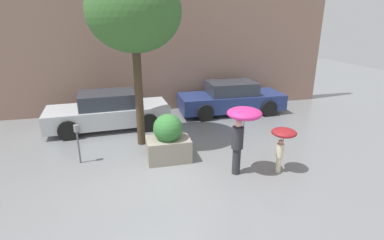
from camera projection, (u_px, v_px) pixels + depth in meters
The scene contains 9 objects.
ground_plane at pixel (156, 181), 7.84m from camera, with size 40.00×40.00×0.00m, color slate.
building_facade at pixel (134, 43), 12.83m from camera, with size 18.00×0.30×6.00m.
planter_box at pixel (168, 140), 8.82m from camera, with size 1.27×0.87×1.43m.
person_adult at pixel (242, 123), 7.74m from camera, with size 0.90×0.90×1.88m.
person_child at pixel (283, 137), 8.00m from camera, with size 0.67×0.67×1.27m.
parked_car_near at pixel (108, 112), 11.44m from camera, with size 4.61×2.13×1.40m.
parked_car_far at pixel (231, 98), 13.27m from camera, with size 4.59×1.98×1.40m.
street_tree at pixel (134, 13), 8.81m from camera, with size 2.83×2.83×5.43m.
parking_meter at pixel (77, 136), 8.56m from camera, with size 0.14×0.14×1.18m.
Camera 1 is at (-0.70, -6.92, 4.07)m, focal length 28.00 mm.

